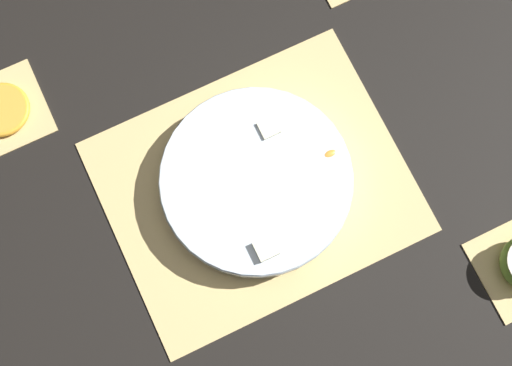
% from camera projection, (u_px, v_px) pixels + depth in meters
% --- Properties ---
extents(ground_plane, '(6.00, 6.00, 0.00)m').
position_uv_depth(ground_plane, '(256.00, 187.00, 1.13)').
color(ground_plane, black).
extents(bamboo_mat_center, '(0.46, 0.38, 0.01)m').
position_uv_depth(bamboo_mat_center, '(256.00, 186.00, 1.13)').
color(bamboo_mat_center, '#D6B775').
rests_on(bamboo_mat_center, ground_plane).
extents(coaster_mat_near_right, '(0.14, 0.14, 0.01)m').
position_uv_depth(coaster_mat_near_right, '(3.00, 111.00, 1.15)').
color(coaster_mat_near_right, '#D6B775').
rests_on(coaster_mat_near_right, ground_plane).
extents(fruit_salad_bowl, '(0.30, 0.30, 0.06)m').
position_uv_depth(fruit_salad_bowl, '(256.00, 182.00, 1.09)').
color(fruit_salad_bowl, silver).
rests_on(fruit_salad_bowl, bamboo_mat_center).
extents(orange_slice_whole, '(0.09, 0.09, 0.01)m').
position_uv_depth(orange_slice_whole, '(1.00, 110.00, 1.15)').
color(orange_slice_whole, '#F9A338').
rests_on(orange_slice_whole, coaster_mat_near_right).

